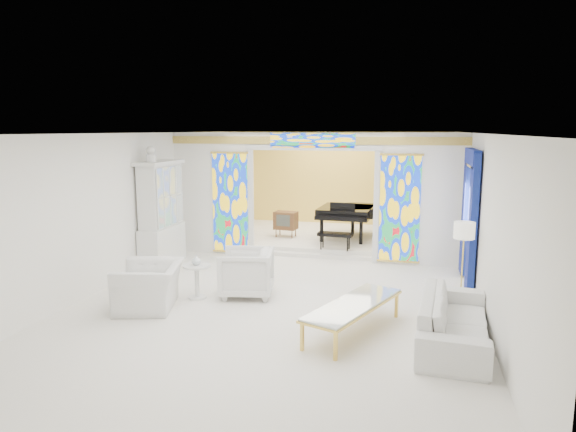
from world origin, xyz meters
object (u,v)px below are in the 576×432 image
(china_cabinet, at_px, (161,215))
(armchair_right, at_px, (246,273))
(coffee_table, at_px, (353,305))
(grand_piano, at_px, (351,212))
(sofa, at_px, (454,320))
(tv_console, at_px, (286,220))
(armchair_left, at_px, (149,286))

(china_cabinet, bearing_deg, armchair_right, -32.88)
(china_cabinet, relative_size, coffee_table, 1.23)
(coffee_table, height_order, grand_piano, grand_piano)
(coffee_table, bearing_deg, grand_piano, 97.19)
(armchair_right, height_order, sofa, armchair_right)
(armchair_right, xyz_separation_m, tv_console, (-0.37, 4.52, 0.19))
(sofa, distance_m, tv_console, 7.09)
(sofa, height_order, tv_console, tv_console)
(sofa, xyz_separation_m, tv_console, (-3.97, 5.87, 0.28))
(tv_console, bearing_deg, armchair_right, -78.49)
(armchair_right, bearing_deg, tv_console, 173.93)
(armchair_right, relative_size, coffee_table, 0.44)
(tv_console, bearing_deg, armchair_left, -93.86)
(coffee_table, relative_size, tv_console, 3.20)
(grand_piano, bearing_deg, coffee_table, -79.75)
(china_cabinet, height_order, grand_piano, china_cabinet)
(china_cabinet, distance_m, coffee_table, 5.62)
(armchair_right, bearing_deg, armchair_left, -64.38)
(armchair_left, distance_m, coffee_table, 3.58)
(armchair_right, distance_m, tv_console, 4.54)
(armchair_left, bearing_deg, china_cabinet, -172.58)
(china_cabinet, xyz_separation_m, sofa, (6.17, -3.00, -0.82))
(armchair_right, distance_m, grand_piano, 5.04)
(armchair_left, relative_size, sofa, 0.50)
(armchair_right, bearing_deg, china_cabinet, -133.57)
(armchair_right, relative_size, grand_piano, 0.37)
(armchair_left, bearing_deg, grand_piano, 139.12)
(china_cabinet, relative_size, sofa, 1.13)
(china_cabinet, bearing_deg, grand_piano, 38.89)
(sofa, xyz_separation_m, coffee_table, (-1.46, 0.02, 0.08))
(armchair_left, height_order, tv_console, tv_console)
(sofa, relative_size, tv_console, 3.48)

